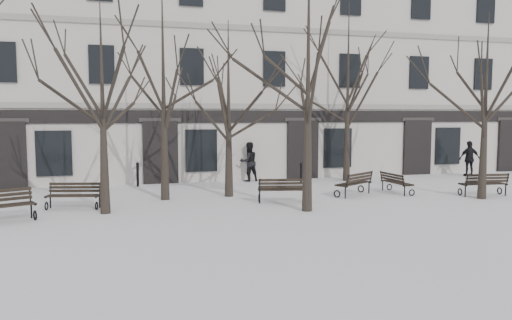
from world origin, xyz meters
name	(u,v)px	position (x,y,z in m)	size (l,w,h in m)	color
ground	(288,211)	(0.00, 0.00, 0.00)	(100.00, 100.00, 0.00)	white
building	(214,74)	(0.00, 12.96, 5.52)	(40.40, 10.20, 11.40)	beige
tree_1	(102,83)	(-5.81, 1.25, 4.18)	(4.68, 4.68, 6.69)	black
tree_2	(308,42)	(0.63, -0.09, 5.52)	(6.18, 6.18, 8.83)	black
tree_3	(486,83)	(7.93, 0.42, 4.36)	(4.88, 4.88, 6.97)	black
tree_4	(163,67)	(-3.71, 3.41, 4.95)	(5.55, 5.55, 7.92)	black
tree_5	(228,88)	(-1.23, 3.51, 4.23)	(4.73, 4.73, 6.76)	black
tree_6	(348,70)	(5.25, 6.57, 5.30)	(5.94, 5.94, 8.48)	black
bench_1	(284,189)	(0.37, 1.56, 0.50)	(1.93, 1.05, 0.93)	black
bench_2	(484,183)	(8.47, 0.96, 0.50)	(1.88, 0.85, 0.92)	black
bench_3	(74,195)	(-6.86, 2.38, 0.48)	(1.84, 1.02, 0.88)	black
bench_4	(355,183)	(3.61, 2.37, 0.51)	(1.90, 1.54, 0.94)	black
bench_5	(396,182)	(5.49, 2.50, 0.46)	(0.68, 1.69, 0.84)	black
bollard_a	(138,174)	(-4.58, 7.22, 0.58)	(0.14, 0.14, 1.08)	black
bollard_b	(301,172)	(2.87, 6.45, 0.51)	(0.12, 0.12, 0.96)	black
pedestrian_b	(249,181)	(0.63, 7.62, 0.00)	(0.92, 0.71, 1.89)	black
pedestrian_c	(469,176)	(12.20, 6.52, 0.00)	(1.08, 0.45, 1.84)	black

